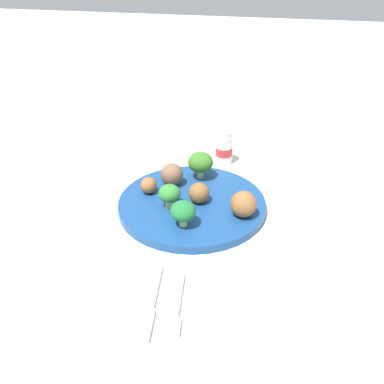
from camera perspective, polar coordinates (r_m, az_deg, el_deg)
ground_plane at (r=0.85m, az=0.00°, el=-2.08°), size 4.00×4.00×0.00m
plate at (r=0.84m, az=0.00°, el=-1.62°), size 0.28×0.28×0.02m
broccoli_floret_mid_left at (r=0.76m, az=-1.31°, el=-2.50°), size 0.04×0.04×0.05m
broccoli_floret_back_left at (r=0.90m, az=1.21°, el=3.81°), size 0.05×0.05×0.06m
broccoli_floret_front_left at (r=0.81m, az=-2.92°, el=-0.26°), size 0.04×0.04×0.05m
meatball_mid_right at (r=0.79m, az=6.64°, el=-1.55°), size 0.05×0.05×0.05m
meatball_back_right at (r=0.82m, az=0.88°, el=-0.20°), size 0.04×0.04×0.04m
meatball_near_rim at (r=0.88m, az=-2.61°, el=2.27°), size 0.05×0.05×0.05m
meatball_center at (r=0.86m, az=-5.61°, el=0.86°), size 0.03×0.03×0.03m
napkin at (r=0.65m, az=-3.64°, el=-14.13°), size 0.18×0.14×0.01m
fork at (r=0.64m, az=-2.12°, el=-14.43°), size 0.12×0.03×0.01m
knife at (r=0.65m, az=-5.38°, el=-14.15°), size 0.15×0.03×0.01m
yogurt_bottle at (r=1.00m, az=4.16°, el=5.55°), size 0.04×0.04×0.07m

